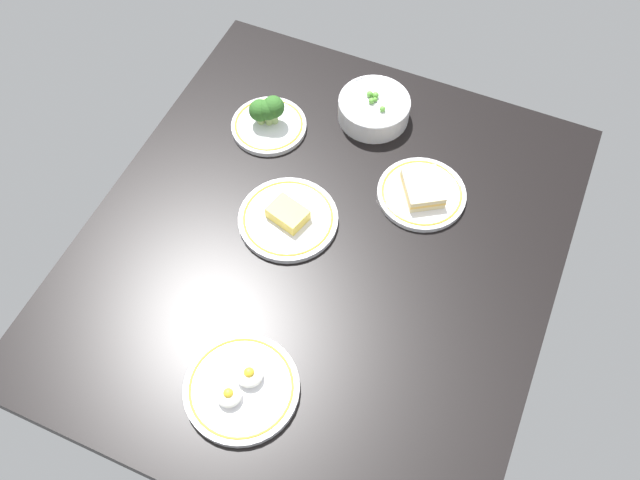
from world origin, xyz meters
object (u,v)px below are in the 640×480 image
plate_sandwich (422,192)px  bowl_peas (374,108)px  plate_cheese (288,218)px  plate_broccoli (268,118)px  plate_eggs (241,388)px

plate_sandwich → bowl_peas: bearing=-133.7°
plate_cheese → plate_sandwich: 29.79cm
plate_broccoli → bowl_peas: bearing=120.6°
plate_cheese → bowl_peas: bowl_peas is taller
plate_eggs → plate_sandwich: 57.53cm
plate_cheese → plate_sandwich: (-17.70, 23.97, 0.28)cm
plate_eggs → bowl_peas: size_ratio=1.28×
bowl_peas → plate_broccoli: bearing=-59.4°
plate_eggs → plate_cheese: size_ratio=1.01×
plate_cheese → plate_broccoli: bearing=-145.4°
plate_broccoli → bowl_peas: (-12.64, 21.37, 0.09)cm
plate_sandwich → plate_cheese: bearing=-53.6°
plate_eggs → plate_broccoli: bearing=-158.7°
bowl_peas → plate_sandwich: 24.92cm
bowl_peas → plate_sandwich: bearing=46.3°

